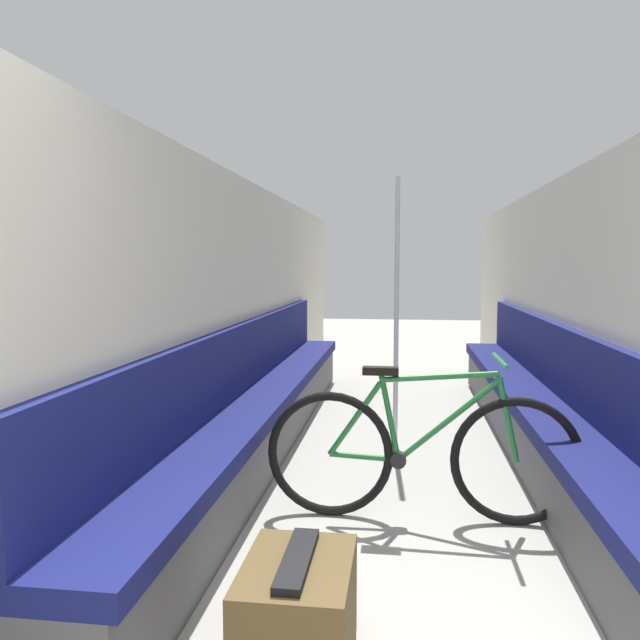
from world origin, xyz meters
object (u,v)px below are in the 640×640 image
object	(u,v)px
bicycle	(421,454)
grab_pole_near	(396,320)
bench_seat_row_right	(541,417)
luggage_bag	(297,613)
bench_seat_row_left	(263,409)

from	to	relation	value
bicycle	grab_pole_near	distance (m)	1.44
bench_seat_row_right	grab_pole_near	xyz separation A→B (m)	(-1.05, 0.13, 0.68)
luggage_bag	bench_seat_row_right	bearing A→B (deg)	61.31
bench_seat_row_right	luggage_bag	bearing A→B (deg)	-118.69
bicycle	grab_pole_near	bearing A→B (deg)	81.45
bench_seat_row_right	grab_pole_near	distance (m)	1.25
bench_seat_row_left	bicycle	bearing A→B (deg)	-44.72
bench_seat_row_right	bicycle	distance (m)	1.46
bench_seat_row_left	bicycle	world-z (taller)	bench_seat_row_left
bench_seat_row_right	grab_pole_near	world-z (taller)	grab_pole_near
bench_seat_row_right	luggage_bag	xyz separation A→B (m)	(-1.36, -2.49, -0.14)
bench_seat_row_right	bicycle	xyz separation A→B (m)	(-0.89, -1.15, 0.05)
bench_seat_row_right	bicycle	size ratio (longest dim) A/B	3.38
bench_seat_row_left	grab_pole_near	world-z (taller)	grab_pole_near
bench_seat_row_right	bicycle	world-z (taller)	bench_seat_row_right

